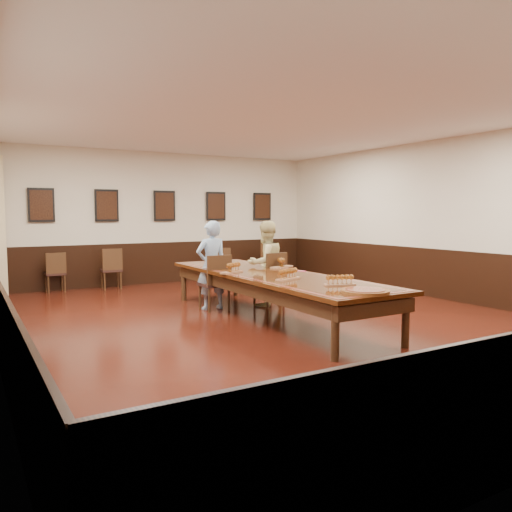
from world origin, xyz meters
TOP-DOWN VIEW (x-y plane):
  - floor at (0.00, 0.00)m, footprint 8.00×10.00m
  - ceiling at (0.00, 0.00)m, footprint 8.00×10.00m
  - wall_back at (0.00, 5.01)m, footprint 8.00×0.02m
  - wall_right at (4.01, 0.00)m, footprint 0.02×10.00m
  - chair_man at (-0.47, 1.17)m, footprint 0.47×0.52m
  - chair_woman at (0.57, 0.98)m, footprint 0.53×0.57m
  - spare_chair_a at (-2.60, 4.76)m, footprint 0.42×0.45m
  - spare_chair_b at (-1.43, 4.58)m, footprint 0.47×0.50m
  - spare_chair_c at (1.29, 4.47)m, footprint 0.47×0.50m
  - spare_chair_d at (2.58, 4.48)m, footprint 0.44×0.47m
  - person_man at (-0.47, 1.27)m, footprint 0.59×0.39m
  - person_woman at (0.56, 1.09)m, footprint 0.85×0.70m
  - pink_phone at (0.60, -0.00)m, footprint 0.13×0.15m
  - wainscoting at (0.00, 0.00)m, footprint 8.00×10.00m
  - conference_table at (0.00, 0.00)m, footprint 1.40×5.00m
  - posters at (0.00, 4.94)m, footprint 6.14×0.04m
  - flight_a at (-0.51, 0.39)m, footprint 0.47×0.32m
  - flight_b at (0.59, 0.62)m, footprint 0.51×0.30m
  - flight_c at (-0.19, -0.76)m, footprint 0.47×0.30m
  - flight_d at (0.08, -1.60)m, footprint 0.43×0.26m
  - red_plate_grp at (0.29, -0.01)m, footprint 0.19×0.19m
  - carved_platter at (-0.04, -2.23)m, footprint 0.65×0.65m

SIDE VIEW (x-z plane):
  - floor at x=0.00m, z-range -0.02..0.00m
  - spare_chair_c at x=1.29m, z-range 0.00..0.85m
  - spare_chair_a at x=-2.60m, z-range 0.00..0.87m
  - spare_chair_d at x=2.58m, z-range 0.00..0.93m
  - spare_chair_b at x=-1.43m, z-range 0.00..0.93m
  - chair_man at x=-0.47m, z-range 0.00..1.00m
  - wainscoting at x=0.00m, z-range 0.00..1.00m
  - chair_woman at x=0.57m, z-range 0.00..1.01m
  - conference_table at x=0.00m, z-range 0.23..0.99m
  - pink_phone at x=0.60m, z-range 0.75..0.76m
  - red_plate_grp at x=0.29m, z-range 0.75..0.77m
  - carved_platter at x=-0.04m, z-range 0.75..0.80m
  - person_woman at x=0.56m, z-range 0.00..1.58m
  - person_man at x=-0.47m, z-range 0.00..1.59m
  - flight_d at x=0.08m, z-range 0.74..0.90m
  - flight_a at x=-0.51m, z-range 0.74..0.91m
  - flight_c at x=-0.19m, z-range 0.74..0.91m
  - flight_b at x=0.59m, z-range 0.74..0.93m
  - wall_back at x=0.00m, z-range 0.00..3.20m
  - wall_right at x=4.01m, z-range 0.00..3.20m
  - posters at x=0.00m, z-range 1.53..2.27m
  - ceiling at x=0.00m, z-range 3.20..3.22m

